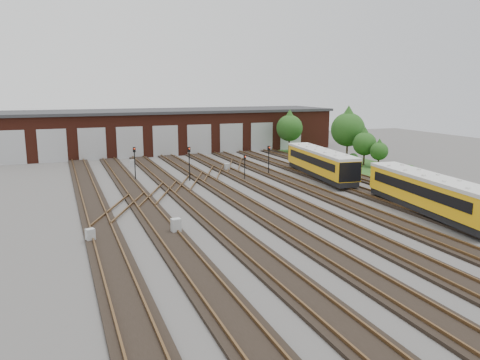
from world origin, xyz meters
name	(u,v)px	position (x,y,z in m)	size (l,w,h in m)	color
ground	(287,214)	(0.00, 0.00, 0.00)	(120.00, 120.00, 0.00)	#484543
track_network	(282,211)	(-0.17, 0.59, 0.11)	(30.40, 70.00, 0.33)	black
maintenance_shed	(170,130)	(-0.01, 39.97, 3.20)	(51.00, 12.50, 6.35)	#4C1D13
grass_verge	(397,175)	(19.00, 10.00, 0.03)	(8.00, 55.00, 0.05)	#214416
metro_train	(429,193)	(10.00, -4.27, 1.76)	(4.07, 45.75, 2.80)	black
signal_mast_0	(189,159)	(-3.59, 15.63, 2.29)	(0.29, 0.27, 3.61)	black
signal_mast_1	(135,159)	(-8.93, 17.72, 2.29)	(0.28, 0.26, 3.60)	black
signal_mast_2	(269,157)	(5.40, 15.12, 2.14)	(0.30, 0.28, 3.35)	black
signal_mast_3	(245,164)	(1.91, 13.63, 1.74)	(0.26, 0.25, 2.70)	black
relay_cabinet_0	(90,236)	(-14.87, -1.41, 0.45)	(0.54, 0.45, 0.89)	#A5A8AA
relay_cabinet_1	(132,163)	(-7.93, 26.64, 0.45)	(0.55, 0.45, 0.91)	#A5A8AA
relay_cabinet_2	(176,226)	(-9.32, -1.69, 0.53)	(0.63, 0.53, 1.05)	#A5A8AA
relay_cabinet_3	(227,167)	(2.13, 19.77, 0.44)	(0.53, 0.44, 0.89)	#A5A8AA
relay_cabinet_4	(353,174)	(13.12, 10.05, 0.53)	(0.64, 0.53, 1.06)	#A5A8AA
tree_0	(290,125)	(16.23, 31.06, 4.19)	(3.93, 3.93, 6.52)	#312416
tree_1	(365,141)	(19.54, 17.02, 3.12)	(2.94, 2.94, 4.86)	#312416
tree_2	(348,125)	(19.64, 20.91, 4.77)	(4.48, 4.48, 7.42)	#312416
tree_3	(379,149)	(20.09, 14.83, 2.35)	(2.21, 2.21, 3.66)	#312416
bush_0	(421,177)	(17.64, 4.87, 0.78)	(1.57, 1.57, 1.57)	#1E4914
bush_1	(409,170)	(19.64, 8.87, 0.79)	(1.58, 1.58, 1.58)	#1E4914
bush_2	(353,157)	(19.86, 19.77, 0.70)	(1.40, 1.40, 1.40)	#1E4914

